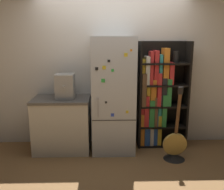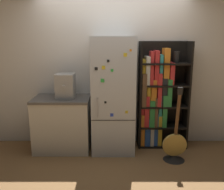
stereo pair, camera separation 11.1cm
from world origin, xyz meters
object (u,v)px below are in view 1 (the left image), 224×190
at_px(bookshelf, 157,98).
at_px(guitar, 175,149).
at_px(refrigerator, 113,95).
at_px(espresso_machine, 65,86).

bearing_deg(bookshelf, guitar, -72.16).
relative_size(bookshelf, guitar, 1.53).
bearing_deg(refrigerator, bookshelf, 12.72).
bearing_deg(guitar, espresso_machine, 166.34).
bearing_deg(espresso_machine, refrigerator, -0.55).
relative_size(bookshelf, espresso_machine, 4.56).
xyz_separation_m(refrigerator, bookshelf, (0.74, 0.17, -0.09)).
distance_m(refrigerator, bookshelf, 0.77).
relative_size(refrigerator, espresso_machine, 4.75).
relative_size(refrigerator, guitar, 1.60).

